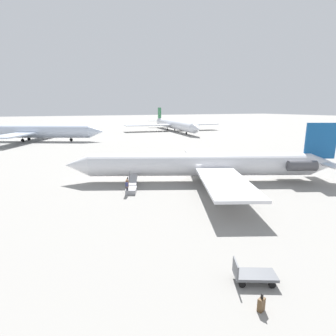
{
  "coord_description": "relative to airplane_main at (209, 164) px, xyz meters",
  "views": [
    {
      "loc": [
        17.1,
        27.44,
        9.11
      ],
      "look_at": [
        4.15,
        -0.83,
        1.95
      ],
      "focal_mm": 28.0,
      "sensor_mm": 36.0,
      "label": 1
    }
  ],
  "objects": [
    {
      "name": "ground_plane",
      "position": [
        0.95,
        -0.41,
        -2.19
      ],
      "size": [
        600.0,
        600.0,
        0.0
      ],
      "primitive_type": "plane",
      "color": "gray"
    },
    {
      "name": "airplane_main",
      "position": [
        0.0,
        0.0,
        0.0
      ],
      "size": [
        32.63,
        25.65,
        7.33
      ],
      "rotation": [
        0.0,
        0.0,
        -0.4
      ],
      "color": "silver",
      "rests_on": "ground"
    },
    {
      "name": "airplane_far_center",
      "position": [
        21.8,
        -54.93,
        0.56
      ],
      "size": [
        36.13,
        28.35,
        9.2
      ],
      "rotation": [
        0.0,
        0.0,
        2.68
      ],
      "color": "silver",
      "rests_on": "ground"
    },
    {
      "name": "airplane_taxiing_distant",
      "position": [
        -28.16,
        -68.49,
        0.55
      ],
      "size": [
        38.86,
        50.05,
        9.23
      ],
      "rotation": [
        0.0,
        0.0,
        1.44
      ],
      "color": "silver",
      "rests_on": "ground"
    },
    {
      "name": "boarding_stairs",
      "position": [
        10.12,
        -0.06,
        -1.8
      ],
      "size": [
        2.5,
        4.09,
        1.78
      ],
      "rotation": [
        0.0,
        0.0,
        -1.98
      ],
      "color": "#99999E",
      "rests_on": "ground"
    },
    {
      "name": "passenger",
      "position": [
        10.87,
        0.86,
        -1.18
      ],
      "size": [
        0.45,
        0.57,
        1.74
      ],
      "rotation": [
        0.0,
        0.0,
        -1.98
      ],
      "color": "#23232D",
      "rests_on": "ground"
    },
    {
      "name": "luggage_cart",
      "position": [
        8.84,
        17.74,
        -1.73
      ],
      "size": [
        2.46,
        1.96,
        1.22
      ],
      "rotation": [
        0.0,
        0.0,
        -0.46
      ],
      "color": "#595B60",
      "rests_on": "ground"
    },
    {
      "name": "suitcase",
      "position": [
        9.89,
        19.48,
        -1.86
      ],
      "size": [
        0.41,
        0.32,
        0.88
      ],
      "rotation": [
        0.0,
        0.0,
        3.44
      ],
      "color": "brown",
      "rests_on": "ground"
    }
  ]
}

